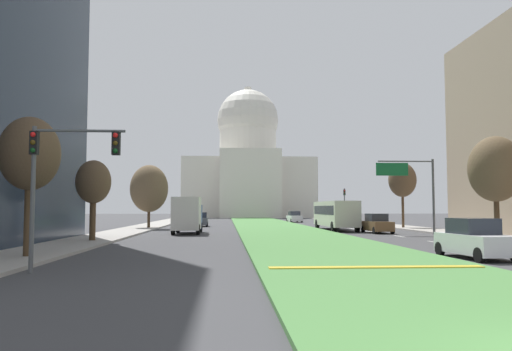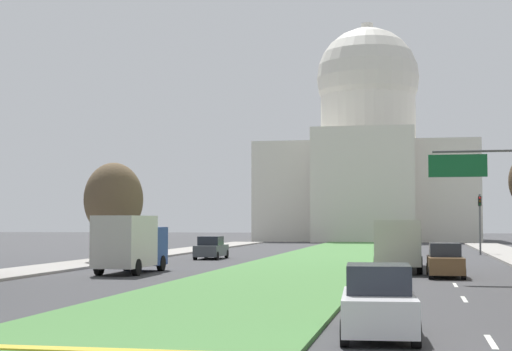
{
  "view_description": "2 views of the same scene",
  "coord_description": "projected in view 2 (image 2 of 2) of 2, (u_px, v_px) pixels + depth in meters",
  "views": [
    {
      "loc": [
        -5.41,
        -6.47,
        2.28
      ],
      "look_at": [
        -2.51,
        41.72,
        5.43
      ],
      "focal_mm": 34.91,
      "sensor_mm": 36.0,
      "label": 1
    },
    {
      "loc": [
        6.76,
        -5.35,
        2.93
      ],
      "look_at": [
        -1.68,
        37.96,
        5.37
      ],
      "focal_mm": 57.19,
      "sensor_mm": 36.0,
      "label": 2
    }
  ],
  "objects": [
    {
      "name": "sidewalk_left",
      "position": [
        92.0,
        263.0,
        55.25
      ],
      "size": [
        4.0,
        105.74,
        0.15
      ],
      "primitive_type": "cube",
      "color": "#9E9991",
      "rests_on": "ground_plane"
    },
    {
      "name": "ground_plane",
      "position": [
        327.0,
        258.0,
        63.94
      ],
      "size": [
        260.0,
        260.0,
        0.0
      ],
      "primitive_type": "plane",
      "color": "#3D3D3F"
    },
    {
      "name": "lane_dashes_right",
      "position": [
        455.0,
        285.0,
        36.83
      ],
      "size": [
        0.16,
        35.17,
        0.01
      ],
      "color": "silver",
      "rests_on": "ground_plane"
    },
    {
      "name": "capitol_building",
      "position": [
        368.0,
        160.0,
        121.48
      ],
      "size": [
        31.24,
        26.66,
        32.76
      ],
      "color": "silver",
      "rests_on": "ground_plane"
    },
    {
      "name": "overhead_guide_sign",
      "position": [
        496.0,
        185.0,
        39.28
      ],
      "size": [
        5.11,
        0.2,
        6.5
      ],
      "color": "#515456",
      "rests_on": "ground_plane"
    },
    {
      "name": "sedan_far_horizon",
      "position": [
        401.0,
        243.0,
        76.46
      ],
      "size": [
        2.13,
        4.5,
        1.76
      ],
      "color": "silver",
      "rests_on": "ground_plane"
    },
    {
      "name": "city_bus",
      "position": [
        399.0,
        240.0,
        48.84
      ],
      "size": [
        2.62,
        11.0,
        2.95
      ],
      "color": "beige",
      "rests_on": "ground_plane"
    },
    {
      "name": "traffic_light_far_right",
      "position": [
        480.0,
        216.0,
        69.73
      ],
      "size": [
        0.28,
        0.35,
        5.2
      ],
      "color": "#515456",
      "rests_on": "ground_plane"
    },
    {
      "name": "box_truck_delivery",
      "position": [
        130.0,
        243.0,
        45.35
      ],
      "size": [
        2.4,
        6.4,
        3.2
      ],
      "color": "navy",
      "rests_on": "ground_plane"
    },
    {
      "name": "sedan_midblock",
      "position": [
        445.0,
        261.0,
        42.16
      ],
      "size": [
        1.87,
        4.41,
        1.77
      ],
      "color": "brown",
      "rests_on": "ground_plane"
    },
    {
      "name": "street_tree_left_far",
      "position": [
        114.0,
        200.0,
        56.62
      ],
      "size": [
        4.11,
        4.11,
        6.97
      ],
      "color": "#4C3823",
      "rests_on": "ground_plane"
    },
    {
      "name": "sedan_lead_stopped",
      "position": [
        379.0,
        303.0,
        20.54
      ],
      "size": [
        2.1,
        4.36,
        1.82
      ],
      "color": "silver",
      "rests_on": "ground_plane"
    },
    {
      "name": "grass_median",
      "position": [
        319.0,
        261.0,
        58.19
      ],
      "size": [
        8.65,
        105.74,
        0.14
      ],
      "primitive_type": "cube",
      "color": "#4C8442",
      "rests_on": "ground_plane"
    },
    {
      "name": "sedan_distant",
      "position": [
        211.0,
        248.0,
        62.36
      ],
      "size": [
        1.95,
        4.46,
        1.73
      ],
      "color": "#4C5156",
      "rests_on": "ground_plane"
    },
    {
      "name": "median_curb_nose",
      "position": [
        94.0,
        350.0,
        17.41
      ],
      "size": [
        7.78,
        0.5,
        0.04
      ],
      "primitive_type": "cube",
      "color": "gold",
      "rests_on": "grass_median"
    }
  ]
}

